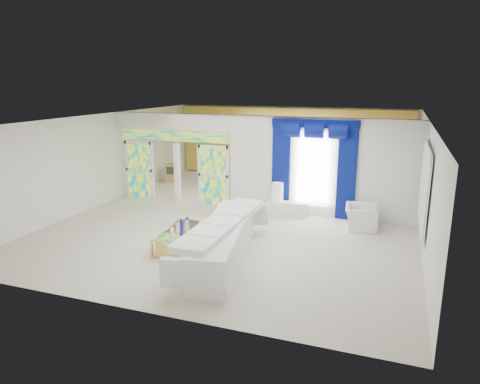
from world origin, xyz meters
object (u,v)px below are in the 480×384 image
at_px(white_sofa, 224,241).
at_px(console_table, 286,209).
at_px(coffee_table, 179,239).
at_px(grand_piano, 238,171).
at_px(armchair, 361,217).

distance_m(white_sofa, console_table, 3.84).
height_order(coffee_table, grand_piano, grand_piano).
distance_m(console_table, grand_piano, 4.73).
bearing_deg(grand_piano, armchair, -20.65).
xyz_separation_m(armchair, grand_piano, (-5.25, 4.19, 0.15)).
height_order(white_sofa, grand_piano, grand_piano).
height_order(coffee_table, armchair, armchair).
relative_size(coffee_table, grand_piano, 0.96).
bearing_deg(coffee_table, console_table, 61.59).
distance_m(armchair, grand_piano, 6.71).
relative_size(coffee_table, console_table, 1.41).
bearing_deg(grand_piano, coffee_table, -63.57).
xyz_separation_m(white_sofa, grand_piano, (-2.42, 7.48, 0.06)).
bearing_deg(console_table, armchair, -12.44).
bearing_deg(white_sofa, armchair, 38.27).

